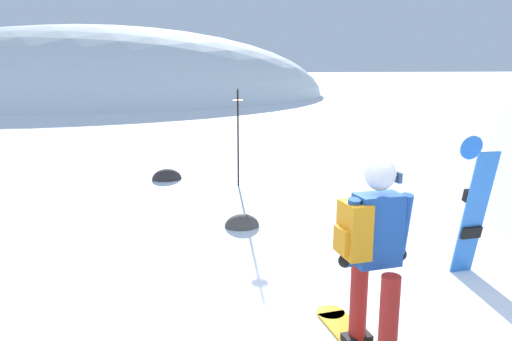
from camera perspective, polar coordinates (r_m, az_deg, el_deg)
name	(u,v)px	position (r m, az deg, el deg)	size (l,w,h in m)	color
ridge_peak_main	(99,95)	(42.13, -17.73, 8.30)	(36.14, 32.53, 10.82)	white
snowboarder_main	(372,256)	(4.08, 13.33, -9.59)	(0.64, 1.84, 1.71)	orange
spare_snowboard	(473,207)	(6.12, 23.90, -3.88)	(0.28, 0.34, 1.63)	blue
piste_marker_near	(238,130)	(9.82, -2.10, 4.67)	(0.20, 0.20, 1.99)	black
rock_dark	(242,226)	(7.54, -1.64, -6.49)	(0.53, 0.45, 0.37)	#4C4742
rock_mid	(167,179)	(10.75, -10.29, -1.00)	(0.63, 0.54, 0.44)	#383333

